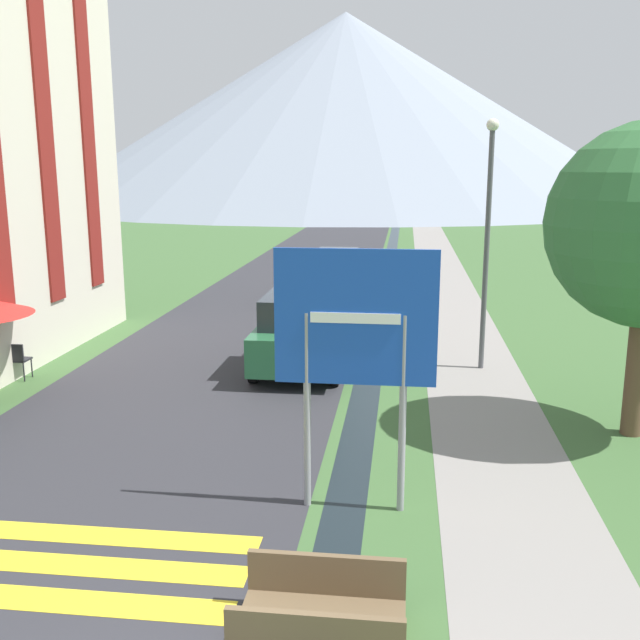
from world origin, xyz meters
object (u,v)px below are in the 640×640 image
(footbridge, at_px, (321,620))
(cafe_chair_far_left, at_px, (18,358))
(road_sign, at_px, (355,339))
(parked_car_near, at_px, (301,332))
(streetlamp, at_px, (488,226))
(parked_car_far, at_px, (337,276))

(footbridge, relative_size, cafe_chair_far_left, 2.00)
(footbridge, bearing_deg, road_sign, 87.63)
(parked_car_near, xyz_separation_m, cafe_chair_far_left, (-6.15, -1.57, -0.40))
(footbridge, bearing_deg, parked_car_near, 99.42)
(footbridge, bearing_deg, streetlamp, 75.79)
(streetlamp, bearing_deg, footbridge, -104.21)
(road_sign, height_order, parked_car_far, road_sign)
(streetlamp, bearing_deg, parked_car_far, 117.73)
(footbridge, distance_m, cafe_chair_far_left, 11.20)
(parked_car_far, bearing_deg, streetlamp, -62.27)
(streetlamp, bearing_deg, parked_car_near, -171.27)
(footbridge, height_order, cafe_chair_far_left, cafe_chair_far_left)
(road_sign, xyz_separation_m, footbridge, (-0.12, -2.89, -2.22))
(streetlamp, bearing_deg, road_sign, -108.56)
(cafe_chair_far_left, relative_size, streetlamp, 0.15)
(road_sign, distance_m, cafe_chair_far_left, 9.62)
(parked_car_far, relative_size, streetlamp, 0.72)
(road_sign, distance_m, parked_car_far, 15.58)
(footbridge, height_order, streetlamp, streetlamp)
(parked_car_near, bearing_deg, parked_car_far, 90.02)
(parked_car_far, xyz_separation_m, cafe_chair_far_left, (-6.15, -10.23, -0.40))
(footbridge, xyz_separation_m, parked_car_near, (-1.60, 9.65, 0.68))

